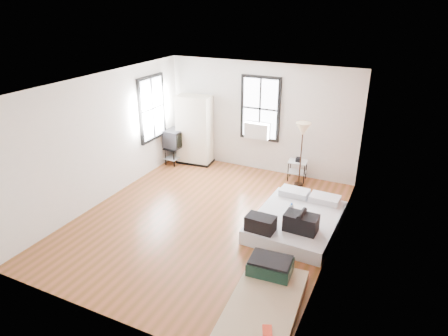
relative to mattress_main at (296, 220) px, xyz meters
The scene contains 8 objects.
ground 1.82m from the mattress_main, 164.16° to the right, with size 6.00×6.00×0.00m, color brown.
room_shell 2.17m from the mattress_main, behind, with size 5.02×6.02×2.80m.
mattress_main is the anchor object (origin of this frame).
mattress_bare 2.23m from the mattress_main, 85.58° to the right, with size 1.11×1.92×0.40m.
wardrobe 4.16m from the mattress_main, 148.23° to the left, with size 0.99×0.63×1.87m.
side_table 2.32m from the mattress_main, 105.52° to the left, with size 0.48×0.40×0.60m.
floor_lamp 2.34m from the mattress_main, 104.03° to the left, with size 0.34×0.34×1.57m.
tv_stand 4.42m from the mattress_main, 154.30° to the left, with size 0.50×0.69×0.94m.
Camera 1 is at (3.39, -6.27, 4.24)m, focal length 32.00 mm.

